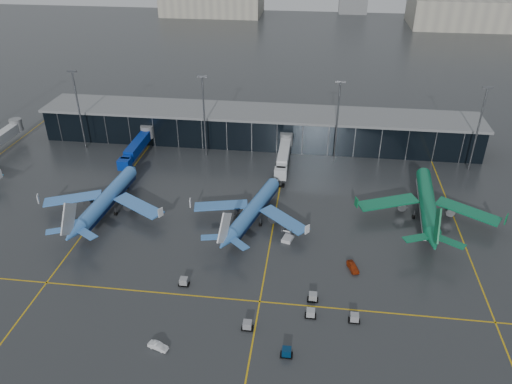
# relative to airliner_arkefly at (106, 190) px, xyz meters

# --- Properties ---
(ground) EXTENTS (600.00, 600.00, 0.00)m
(ground) POSITION_rel_airliner_arkefly_xyz_m (32.77, -14.14, -5.97)
(ground) COLOR #282B2D
(ground) RESTS_ON ground
(terminal_pier) EXTENTS (142.00, 17.00, 10.70)m
(terminal_pier) POSITION_rel_airliner_arkefly_xyz_m (32.77, 47.86, -0.55)
(terminal_pier) COLOR black
(terminal_pier) RESTS_ON ground
(jet_bridges) EXTENTS (94.00, 27.50, 7.20)m
(jet_bridges) POSITION_rel_airliner_arkefly_xyz_m (-2.23, 28.85, -1.41)
(jet_bridges) COLOR #595B60
(jet_bridges) RESTS_ON ground
(flood_masts) EXTENTS (203.00, 0.50, 25.50)m
(flood_masts) POSITION_rel_airliner_arkefly_xyz_m (37.77, 35.86, 7.84)
(flood_masts) COLOR #595B60
(flood_masts) RESTS_ON ground
(distant_hangars) EXTENTS (260.00, 71.00, 22.00)m
(distant_hangars) POSITION_rel_airliner_arkefly_xyz_m (82.71, 255.94, 2.82)
(distant_hangars) COLOR #B2AD99
(distant_hangars) RESTS_ON ground
(taxi_lines) EXTENTS (220.00, 120.00, 0.02)m
(taxi_lines) POSITION_rel_airliner_arkefly_xyz_m (42.77, -3.53, -5.96)
(taxi_lines) COLOR gold
(taxi_lines) RESTS_ON ground
(airliner_arkefly) EXTENTS (36.81, 41.19, 11.94)m
(airliner_arkefly) POSITION_rel_airliner_arkefly_xyz_m (0.00, 0.00, 0.00)
(airliner_arkefly) COLOR #4486E0
(airliner_arkefly) RESTS_ON ground
(airliner_klm_near) EXTENTS (40.41, 43.51, 11.18)m
(airliner_klm_near) POSITION_rel_airliner_arkefly_xyz_m (37.71, 0.07, -0.38)
(airliner_klm_near) COLOR #3E7CCC
(airliner_klm_near) RESTS_ON ground
(airliner_aer_lingus) EXTENTS (39.98, 44.53, 12.71)m
(airliner_aer_lingus) POSITION_rel_airliner_arkefly_xyz_m (80.56, 7.86, 0.39)
(airliner_aer_lingus) COLOR #0D6E46
(airliner_aer_lingus) RESTS_ON ground
(baggage_carts) EXTENTS (36.88, 17.60, 1.70)m
(baggage_carts) POSITION_rel_airliner_arkefly_xyz_m (47.38, -32.76, -5.21)
(baggage_carts) COLOR black
(baggage_carts) RESTS_ON ground
(mobile_airstair) EXTENTS (2.97, 3.67, 3.45)m
(mobile_airstair) POSITION_rel_airliner_arkefly_xyz_m (46.75, -7.36, -5.20)
(mobile_airstair) COLOR silver
(mobile_airstair) RESTS_ON ground
(service_van_red) EXTENTS (3.03, 4.62, 1.46)m
(service_van_red) POSITION_rel_airliner_arkefly_xyz_m (61.54, -16.49, -5.24)
(service_van_red) COLOR #9E2D0C
(service_van_red) RESTS_ON ground
(service_van_white) EXTENTS (3.99, 2.37, 1.24)m
(service_van_white) POSITION_rel_airliner_arkefly_xyz_m (26.30, -43.50, -5.35)
(service_van_white) COLOR white
(service_van_white) RESTS_ON ground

